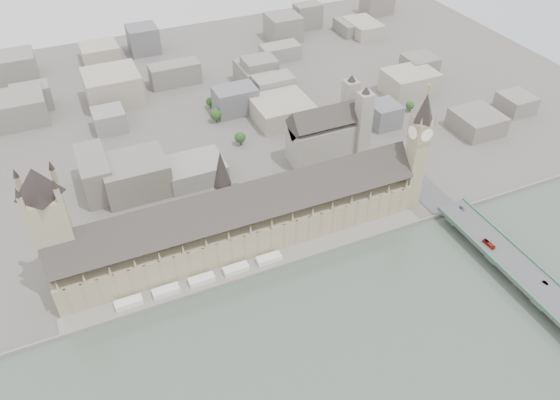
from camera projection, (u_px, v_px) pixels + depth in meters
name	position (u px, v px, depth m)	size (l,w,h in m)	color
ground	(252.00, 260.00, 393.01)	(900.00, 900.00, 0.00)	#595651
embankment_wall	(260.00, 273.00, 381.42)	(600.00, 1.50, 3.00)	slate
river_terrace	(256.00, 266.00, 387.06)	(270.00, 15.00, 2.00)	slate
terrace_tents	(202.00, 280.00, 372.95)	(118.00, 7.00, 4.00)	white
palace_of_westminster	(241.00, 220.00, 392.67)	(265.00, 40.73, 55.44)	gray
elizabeth_tower	(418.00, 144.00, 405.43)	(17.00, 17.00, 107.50)	gray
victoria_tower	(52.00, 227.00, 338.30)	(30.00, 30.00, 100.00)	gray
central_tower	(222.00, 179.00, 371.79)	(13.00, 13.00, 48.00)	#87745D
westminster_bridge	(515.00, 270.00, 378.60)	(25.00, 325.00, 10.25)	#474749
westminster_abbey	(329.00, 133.00, 479.47)	(68.00, 36.00, 64.00)	gray
city_skyline_inland	(163.00, 89.00, 554.88)	(720.00, 360.00, 38.00)	gray
park_trees	(212.00, 207.00, 427.71)	(110.00, 30.00, 15.00)	#203F16
red_bus_north	(489.00, 244.00, 389.24)	(2.39, 10.23, 2.85)	#A12112
car_silver	(545.00, 283.00, 361.55)	(1.38, 3.97, 1.31)	gray
car_approach	(462.00, 208.00, 421.33)	(2.05, 5.04, 1.46)	gray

